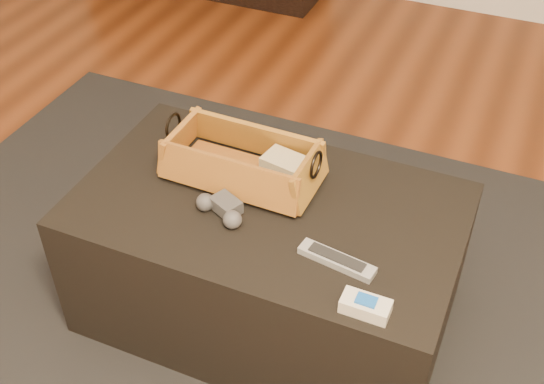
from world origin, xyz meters
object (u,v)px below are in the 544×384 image
at_px(game_controller, 222,209).
at_px(silver_remote, 337,260).
at_px(ottoman, 268,260).
at_px(cream_gadget, 366,306).
at_px(tv_remote, 233,171).
at_px(wicker_basket, 243,163).

relative_size(game_controller, silver_remote, 0.79).
distance_m(ottoman, game_controller, 0.27).
bearing_deg(cream_gadget, ottoman, 143.98).
xyz_separation_m(game_controller, cream_gadget, (0.42, -0.16, -0.01)).
relative_size(ottoman, cream_gadget, 9.25).
distance_m(tv_remote, silver_remote, 0.40).
bearing_deg(silver_remote, tv_remote, 152.31).
bearing_deg(tv_remote, silver_remote, -32.67).
relative_size(ottoman, wicker_basket, 2.36).
distance_m(silver_remote, cream_gadget, 0.15).
xyz_separation_m(tv_remote, silver_remote, (0.36, -0.19, -0.02)).
xyz_separation_m(wicker_basket, silver_remote, (0.34, -0.20, -0.04)).
bearing_deg(game_controller, wicker_basket, 95.85).
xyz_separation_m(tv_remote, cream_gadget, (0.46, -0.30, -0.01)).
bearing_deg(wicker_basket, game_controller, -84.15).
bearing_deg(wicker_basket, tv_remote, -144.16).
height_order(ottoman, silver_remote, silver_remote).
relative_size(ottoman, game_controller, 6.58).
height_order(tv_remote, cream_gadget, cream_gadget).
bearing_deg(tv_remote, wicker_basket, 30.87).
xyz_separation_m(tv_remote, game_controller, (0.04, -0.15, -0.00)).
bearing_deg(silver_remote, wicker_basket, 148.90).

